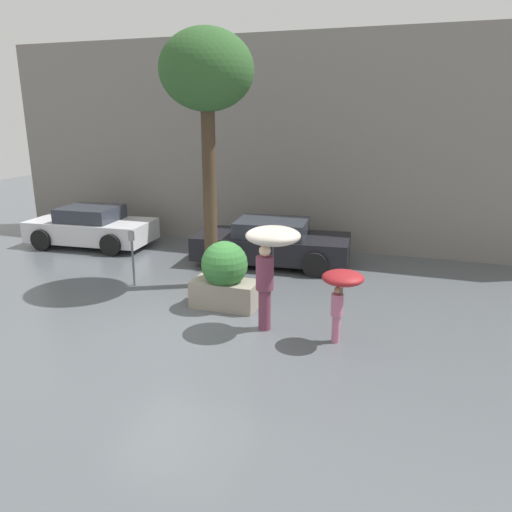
% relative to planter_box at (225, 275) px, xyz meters
% --- Properties ---
extents(ground_plane, '(40.00, 40.00, 0.00)m').
position_rel_planter_box_xyz_m(ground_plane, '(-0.34, -1.25, -0.68)').
color(ground_plane, '#51565B').
extents(building_facade, '(18.00, 0.30, 6.00)m').
position_rel_planter_box_xyz_m(building_facade, '(-0.34, 5.25, 2.32)').
color(building_facade, gray).
rests_on(building_facade, ground).
extents(planter_box, '(1.36, 0.95, 1.39)m').
position_rel_planter_box_xyz_m(planter_box, '(0.00, 0.00, 0.00)').
color(planter_box, gray).
rests_on(planter_box, ground).
extents(person_adult, '(0.98, 0.98, 1.96)m').
position_rel_planter_box_xyz_m(person_adult, '(1.22, -0.79, 0.86)').
color(person_adult, brown).
rests_on(person_adult, ground).
extents(person_child, '(0.71, 0.71, 1.33)m').
position_rel_planter_box_xyz_m(person_child, '(2.53, -0.95, 0.40)').
color(person_child, '#B76684').
rests_on(person_child, ground).
extents(parked_car_near, '(4.18, 2.22, 1.18)m').
position_rel_planter_box_xyz_m(parked_car_near, '(0.02, 3.24, -0.12)').
color(parked_car_near, black).
rests_on(parked_car_near, ground).
extents(parked_car_far, '(3.75, 2.12, 1.18)m').
position_rel_planter_box_xyz_m(parked_car_far, '(-5.67, 3.30, -0.12)').
color(parked_car_far, silver).
rests_on(parked_car_far, ground).
extents(street_tree, '(1.99, 1.99, 5.58)m').
position_rel_planter_box_xyz_m(street_tree, '(-0.79, 1.14, 3.92)').
color(street_tree, '#423323').
rests_on(street_tree, ground).
extents(parking_meter, '(0.14, 0.14, 1.29)m').
position_rel_planter_box_xyz_m(parking_meter, '(-2.49, 0.53, 0.25)').
color(parking_meter, '#595B60').
rests_on(parking_meter, ground).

